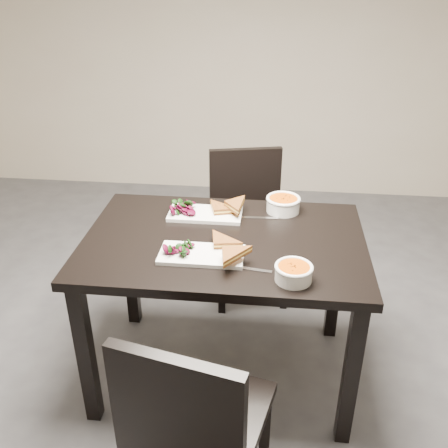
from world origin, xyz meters
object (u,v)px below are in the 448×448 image
object	(u,v)px
plate_far	(205,214)
soup_bowl_far	(283,203)
chair_near	(193,421)
chair_far	(248,215)
plate_near	(202,255)
soup_bowl_near	(294,272)
table	(224,258)

from	to	relation	value
plate_far	soup_bowl_far	bearing A→B (deg)	13.58
chair_near	plate_far	bearing A→B (deg)	108.71
chair_far	plate_near	bearing A→B (deg)	-111.10
chair_far	plate_near	world-z (taller)	chair_far
chair_near	plate_near	xyz separation A→B (m)	(-0.05, 0.58, 0.27)
plate_far	soup_bowl_far	xyz separation A→B (m)	(0.36, 0.09, 0.03)
chair_far	plate_far	distance (m)	0.64
plate_far	chair_near	bearing A→B (deg)	-84.67
chair_near	soup_bowl_near	distance (m)	0.63
chair_near	soup_bowl_far	distance (m)	1.10
chair_far	plate_far	bearing A→B (deg)	-119.76
plate_far	plate_near	bearing A→B (deg)	-84.27
soup_bowl_near	plate_far	distance (m)	0.63
table	chair_far	bearing A→B (deg)	85.71
table	plate_far	size ratio (longest dim) A/B	3.56
soup_bowl_near	chair_near	bearing A→B (deg)	-124.50
table	plate_far	world-z (taller)	plate_far
plate_far	soup_bowl_near	bearing A→B (deg)	-50.76
soup_bowl_near	soup_bowl_far	distance (m)	0.58
soup_bowl_far	plate_far	bearing A→B (deg)	-166.42
plate_near	plate_far	xyz separation A→B (m)	(-0.04, 0.36, -0.00)
plate_near	soup_bowl_near	xyz separation A→B (m)	(0.36, -0.13, 0.03)
chair_far	plate_near	distance (m)	0.96
soup_bowl_near	plate_near	bearing A→B (deg)	160.55
table	soup_bowl_far	xyz separation A→B (m)	(0.25, 0.29, 0.14)
chair_near	plate_far	distance (m)	0.98
plate_near	soup_bowl_far	bearing A→B (deg)	54.23
plate_near	table	bearing A→B (deg)	64.73
chair_far	soup_bowl_near	distance (m)	1.11
chair_far	soup_bowl_near	bearing A→B (deg)	-90.35
table	soup_bowl_near	xyz separation A→B (m)	(0.29, -0.28, 0.14)
chair_near	chair_far	xyz separation A→B (m)	(0.08, 1.49, 0.00)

